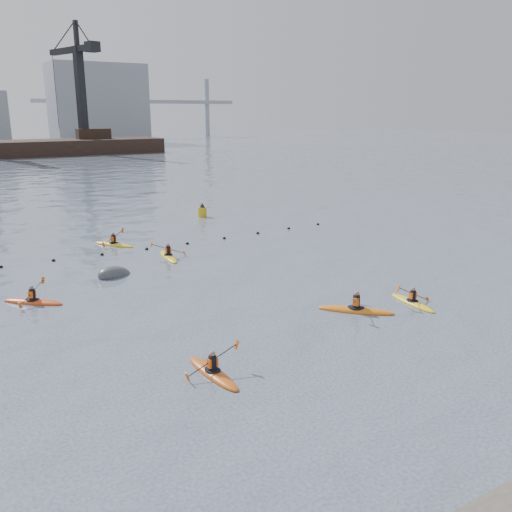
% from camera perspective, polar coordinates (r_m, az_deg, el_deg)
% --- Properties ---
extents(ground, '(400.00, 400.00, 0.00)m').
position_cam_1_polar(ground, '(18.72, 10.90, -14.33)').
color(ground, '#3A4455').
rests_on(ground, ground).
extents(float_line, '(33.24, 0.73, 0.24)m').
position_cam_1_polar(float_line, '(37.14, -13.74, 0.48)').
color(float_line, black).
rests_on(float_line, ground).
extents(kayaker_0, '(2.21, 3.25, 1.17)m').
position_cam_1_polar(kayaker_0, '(19.79, -4.58, -12.06)').
color(kayaker_0, '#C35012').
rests_on(kayaker_0, ground).
extents(kayaker_1, '(2.10, 3.04, 1.20)m').
position_cam_1_polar(kayaker_1, '(27.52, 16.13, -4.67)').
color(kayaker_1, yellow).
rests_on(kayaker_1, ground).
extents(kayaker_2, '(2.76, 2.62, 1.14)m').
position_cam_1_polar(kayaker_2, '(28.72, -22.43, -4.40)').
color(kayaker_2, '#D04213').
rests_on(kayaker_2, ground).
extents(kayaker_3, '(2.30, 3.39, 1.25)m').
position_cam_1_polar(kayaker_3, '(35.11, -9.21, 0.01)').
color(kayaker_3, yellow).
rests_on(kayaker_3, ground).
extents(kayaker_4, '(2.98, 3.05, 1.20)m').
position_cam_1_polar(kayaker_4, '(25.88, 10.48, -5.54)').
color(kayaker_4, orange).
rests_on(kayaker_4, ground).
extents(kayaker_5, '(2.37, 3.11, 1.16)m').
position_cam_1_polar(kayaker_5, '(39.09, -14.75, 1.24)').
color(kayaker_5, yellow).
rests_on(kayaker_5, ground).
extents(mooring_buoy, '(2.64, 2.05, 1.51)m').
position_cam_1_polar(mooring_buoy, '(31.98, -14.66, -1.98)').
color(mooring_buoy, '#393C3E').
rests_on(mooring_buoy, ground).
extents(nav_buoy, '(0.78, 0.78, 1.41)m').
position_cam_1_polar(nav_buoy, '(48.30, -5.68, 4.64)').
color(nav_buoy, gold).
rests_on(nav_buoy, ground).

